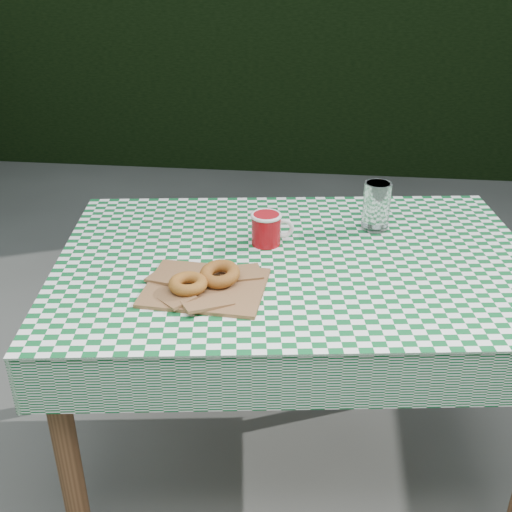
# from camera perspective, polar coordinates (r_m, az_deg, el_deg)

# --- Properties ---
(ground) EXTENTS (60.00, 60.00, 0.00)m
(ground) POSITION_cam_1_polar(r_m,az_deg,el_deg) (2.13, -2.67, -19.37)
(ground) COLOR #4A4A46
(ground) RESTS_ON ground
(hedge_north) EXTENTS (7.00, 0.70, 1.80)m
(hedge_north) POSITION_cam_1_polar(r_m,az_deg,el_deg) (4.69, 3.51, 19.45)
(hedge_north) COLOR black
(hedge_north) RESTS_ON ground
(table) EXTENTS (1.39, 1.02, 0.75)m
(table) POSITION_cam_1_polar(r_m,az_deg,el_deg) (1.93, 3.36, -10.26)
(table) COLOR #56331D
(table) RESTS_ON ground
(tablecloth) EXTENTS (1.41, 1.05, 0.01)m
(tablecloth) POSITION_cam_1_polar(r_m,az_deg,el_deg) (1.72, 3.70, -0.28)
(tablecloth) COLOR #0D5626
(tablecloth) RESTS_ON table
(paper_bag) EXTENTS (0.31, 0.25, 0.02)m
(paper_bag) POSITION_cam_1_polar(r_m,az_deg,el_deg) (1.57, -4.62, -2.76)
(paper_bag) COLOR olive
(paper_bag) RESTS_ON tablecloth
(bagel_front) EXTENTS (0.12, 0.12, 0.03)m
(bagel_front) POSITION_cam_1_polar(r_m,az_deg,el_deg) (1.54, -6.19, -2.52)
(bagel_front) COLOR #A06321
(bagel_front) RESTS_ON paper_bag
(bagel_back) EXTENTS (0.14, 0.14, 0.03)m
(bagel_back) POSITION_cam_1_polar(r_m,az_deg,el_deg) (1.58, -3.32, -1.63)
(bagel_back) COLOR #95561E
(bagel_back) RESTS_ON paper_bag
(coffee_mug) EXTENTS (0.19, 0.19, 0.09)m
(coffee_mug) POSITION_cam_1_polar(r_m,az_deg,el_deg) (1.78, 0.92, 2.45)
(coffee_mug) COLOR #990910
(coffee_mug) RESTS_ON tablecloth
(drinking_glass) EXTENTS (0.09, 0.09, 0.15)m
(drinking_glass) POSITION_cam_1_polar(r_m,az_deg,el_deg) (1.89, 10.85, 4.46)
(drinking_glass) COLOR white
(drinking_glass) RESTS_ON tablecloth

